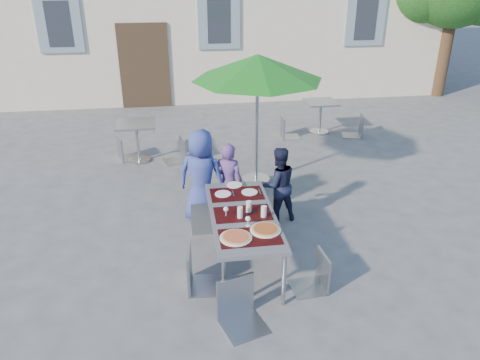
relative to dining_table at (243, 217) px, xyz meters
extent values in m
plane|color=#4F4E51|center=(0.53, 0.17, -0.70)|extent=(90.00, 90.00, 0.00)
cube|color=#3A2A1B|center=(-1.47, 7.64, 0.40)|extent=(1.30, 0.06, 2.20)
cube|color=gray|center=(-3.47, 7.64, 1.50)|extent=(1.10, 0.06, 1.40)
cube|color=#262B33|center=(-3.47, 7.62, 1.50)|extent=(0.60, 0.04, 1.10)
cube|color=gray|center=(0.53, 7.64, 1.50)|extent=(1.10, 0.06, 1.40)
cube|color=#262B33|center=(0.53, 7.62, 1.50)|extent=(0.60, 0.04, 1.10)
cube|color=gray|center=(4.53, 7.64, 1.50)|extent=(1.10, 0.06, 1.40)
cube|color=#262B33|center=(4.53, 7.62, 1.50)|extent=(0.60, 0.04, 1.10)
cylinder|color=#432F1D|center=(7.03, 7.67, 0.70)|extent=(0.36, 0.36, 2.80)
cube|color=#404044|center=(0.00, 0.00, 0.03)|extent=(0.80, 1.85, 0.05)
cylinder|color=#94999F|center=(-0.34, -0.86, -0.35)|extent=(0.05, 0.05, 0.70)
cylinder|color=#94999F|center=(0.34, -0.86, -0.35)|extent=(0.05, 0.05, 0.70)
cylinder|color=#94999F|center=(-0.34, 0.86, -0.35)|extent=(0.05, 0.05, 0.70)
cylinder|color=#94999F|center=(0.34, 0.86, -0.35)|extent=(0.05, 0.05, 0.70)
cube|color=black|center=(0.00, -0.55, 0.06)|extent=(0.70, 0.42, 0.01)
cube|color=black|center=(0.00, 0.00, 0.06)|extent=(0.70, 0.42, 0.01)
cube|color=black|center=(0.00, 0.55, 0.06)|extent=(0.70, 0.42, 0.01)
cylinder|color=white|center=(-0.16, -0.56, 0.07)|extent=(0.37, 0.37, 0.01)
cylinder|color=tan|center=(-0.16, -0.56, 0.08)|extent=(0.33, 0.33, 0.01)
cylinder|color=#A2360F|center=(-0.16, -0.56, 0.09)|extent=(0.29, 0.29, 0.01)
cylinder|color=white|center=(0.20, -0.44, 0.07)|extent=(0.36, 0.36, 0.01)
cylinder|color=tan|center=(0.20, -0.44, 0.08)|extent=(0.32, 0.32, 0.01)
cylinder|color=maroon|center=(0.20, -0.44, 0.09)|extent=(0.28, 0.28, 0.01)
cylinder|color=silver|center=(-0.05, -0.10, 0.13)|extent=(0.07, 0.07, 0.15)
cylinder|color=silver|center=(0.08, 0.03, 0.13)|extent=(0.07, 0.07, 0.15)
cylinder|color=silver|center=(0.24, -0.12, 0.13)|extent=(0.07, 0.07, 0.15)
cylinder|color=silver|center=(-0.21, -0.03, 0.06)|extent=(0.06, 0.06, 0.00)
cylinder|color=silver|center=(-0.21, -0.03, 0.09)|extent=(0.01, 0.01, 0.08)
sphere|color=silver|center=(-0.21, -0.03, 0.15)|extent=(0.06, 0.06, 0.06)
cylinder|color=silver|center=(0.02, -0.30, 0.06)|extent=(0.06, 0.06, 0.00)
cylinder|color=silver|center=(0.02, -0.30, 0.09)|extent=(0.01, 0.01, 0.08)
sphere|color=silver|center=(0.02, -0.30, 0.15)|extent=(0.06, 0.06, 0.06)
cylinder|color=white|center=(-0.19, 0.56, 0.06)|extent=(0.22, 0.22, 0.01)
cube|color=#AEB0B6|center=(-0.05, 0.56, 0.06)|extent=(0.02, 0.18, 0.00)
cylinder|color=white|center=(0.18, 0.56, 0.06)|extent=(0.22, 0.22, 0.01)
cube|color=#AEB0B6|center=(0.32, 0.56, 0.06)|extent=(0.02, 0.18, 0.00)
cylinder|color=white|center=(0.00, 0.82, 0.06)|extent=(0.22, 0.22, 0.01)
cube|color=#AEB0B6|center=(0.14, 0.82, 0.06)|extent=(0.02, 0.18, 0.00)
imported|color=#33408D|center=(-0.43, 1.25, 0.02)|extent=(0.82, 0.69, 1.44)
imported|color=#5E3B7A|center=(-0.03, 1.21, -0.08)|extent=(0.53, 0.45, 1.24)
imported|color=#161931|center=(0.70, 1.09, -0.11)|extent=(0.62, 0.43, 1.18)
cube|color=#90979B|center=(-0.41, 1.00, -0.24)|extent=(0.43, 0.43, 0.03)
cube|color=#90979B|center=(-0.41, 0.80, 0.01)|extent=(0.43, 0.03, 0.51)
cylinder|color=#90979B|center=(-0.22, 1.18, -0.47)|extent=(0.02, 0.02, 0.45)
cylinder|color=#90979B|center=(-0.59, 1.19, -0.47)|extent=(0.02, 0.02, 0.45)
cylinder|color=#90979B|center=(-0.23, 0.82, -0.47)|extent=(0.02, 0.02, 0.45)
cylinder|color=#90979B|center=(-0.59, 0.82, -0.47)|extent=(0.02, 0.02, 0.45)
cube|color=gray|center=(0.06, 0.98, -0.28)|extent=(0.47, 0.47, 0.03)
cube|color=gray|center=(0.11, 0.80, -0.05)|extent=(0.38, 0.13, 0.46)
cylinder|color=gray|center=(0.18, 1.18, -0.49)|extent=(0.02, 0.02, 0.41)
cylinder|color=gray|center=(-0.14, 1.10, -0.49)|extent=(0.02, 0.02, 0.41)
cylinder|color=gray|center=(0.26, 0.86, -0.49)|extent=(0.02, 0.02, 0.41)
cylinder|color=gray|center=(-0.06, 0.78, -0.49)|extent=(0.02, 0.02, 0.41)
cube|color=gray|center=(0.38, 1.10, -0.20)|extent=(0.52, 0.52, 0.03)
cube|color=gray|center=(0.35, 0.88, 0.07)|extent=(0.46, 0.09, 0.55)
cylinder|color=gray|center=(0.60, 1.27, -0.46)|extent=(0.02, 0.02, 0.48)
cylinder|color=gray|center=(0.21, 1.32, -0.46)|extent=(0.02, 0.02, 0.48)
cylinder|color=gray|center=(0.55, 0.87, -0.46)|extent=(0.02, 0.02, 0.48)
cylinder|color=gray|center=(0.16, 0.93, -0.46)|extent=(0.02, 0.02, 0.48)
cube|color=gray|center=(-0.49, -0.41, -0.22)|extent=(0.49, 0.49, 0.03)
cube|color=gray|center=(-0.70, -0.39, 0.05)|extent=(0.08, 0.45, 0.53)
cylinder|color=gray|center=(-0.32, -0.62, -0.46)|extent=(0.02, 0.02, 0.47)
cylinder|color=gray|center=(-0.28, -0.24, -0.46)|extent=(0.02, 0.02, 0.47)
cylinder|color=gray|center=(-0.70, -0.58, -0.46)|extent=(0.02, 0.02, 0.47)
cylinder|color=gray|center=(-0.66, -0.20, -0.46)|extent=(0.02, 0.02, 0.47)
cube|color=gray|center=(0.70, -0.62, -0.28)|extent=(0.42, 0.42, 0.03)
cube|color=gray|center=(0.89, -0.61, -0.04)|extent=(0.06, 0.39, 0.47)
cylinder|color=gray|center=(0.52, -0.47, -0.49)|extent=(0.02, 0.02, 0.41)
cylinder|color=gray|center=(0.55, -0.80, -0.49)|extent=(0.02, 0.02, 0.41)
cylinder|color=gray|center=(0.86, -0.44, -0.49)|extent=(0.02, 0.02, 0.41)
cylinder|color=gray|center=(0.88, -0.77, -0.49)|extent=(0.02, 0.02, 0.41)
cube|color=gray|center=(-0.17, -1.17, -0.23)|extent=(0.55, 0.55, 0.03)
cube|color=gray|center=(-0.23, -0.97, 0.04)|extent=(0.43, 0.16, 0.52)
cylinder|color=gray|center=(-0.29, -1.41, -0.47)|extent=(0.02, 0.02, 0.46)
cylinder|color=gray|center=(0.07, -1.30, -0.47)|extent=(0.02, 0.02, 0.46)
cylinder|color=gray|center=(-0.40, -1.05, -0.47)|extent=(0.02, 0.02, 0.46)
cylinder|color=gray|center=(-0.04, -0.94, -0.47)|extent=(0.02, 0.02, 0.46)
cylinder|color=#AEB0B6|center=(0.61, 2.42, -0.65)|extent=(0.50, 0.50, 0.09)
cylinder|color=#94999F|center=(0.61, 2.42, 0.36)|extent=(0.06, 0.06, 2.11)
cone|color=#186E1A|center=(0.61, 2.42, 1.37)|extent=(2.18, 2.18, 0.41)
cylinder|color=#AEB0B6|center=(-1.51, 3.77, -0.68)|extent=(0.44, 0.44, 0.04)
cylinder|color=#94999F|center=(-1.51, 3.77, -0.33)|extent=(0.06, 0.06, 0.74)
cube|color=#94999F|center=(-1.51, 3.77, 0.08)|extent=(0.74, 0.74, 0.04)
cube|color=#90959B|center=(-1.69, 3.93, -0.27)|extent=(0.50, 0.50, 0.03)
cube|color=#90959B|center=(-1.87, 3.88, -0.04)|extent=(0.15, 0.39, 0.47)
cylinder|color=#90959B|center=(-1.48, 3.82, -0.49)|extent=(0.02, 0.02, 0.41)
cylinder|color=#90959B|center=(-1.58, 4.14, -0.49)|extent=(0.02, 0.02, 0.41)
cylinder|color=#90959B|center=(-1.80, 3.72, -0.49)|extent=(0.02, 0.02, 0.41)
cylinder|color=#90959B|center=(-1.91, 4.04, -0.49)|extent=(0.02, 0.02, 0.41)
cube|color=#91969C|center=(-0.83, 3.63, -0.27)|extent=(0.49, 0.49, 0.03)
cube|color=#91969C|center=(-0.64, 3.68, -0.03)|extent=(0.13, 0.39, 0.47)
cylinder|color=#91969C|center=(-1.03, 3.76, -0.49)|extent=(0.02, 0.02, 0.42)
cylinder|color=#91969C|center=(-0.95, 3.43, -0.49)|extent=(0.02, 0.02, 0.42)
cylinder|color=#91969C|center=(-0.70, 3.84, -0.49)|extent=(0.02, 0.02, 0.42)
cylinder|color=#91969C|center=(-0.62, 3.51, -0.49)|extent=(0.02, 0.02, 0.42)
cylinder|color=#AEB0B6|center=(2.54, 4.90, -0.68)|extent=(0.44, 0.44, 0.04)
cylinder|color=#94999F|center=(2.54, 4.90, -0.35)|extent=(0.06, 0.06, 0.69)
cube|color=#94999F|center=(2.54, 4.90, 0.03)|extent=(0.69, 0.69, 0.04)
cube|color=gray|center=(1.81, 4.68, -0.26)|extent=(0.41, 0.41, 0.03)
cube|color=gray|center=(1.61, 4.68, -0.02)|extent=(0.04, 0.41, 0.48)
cylinder|color=gray|center=(1.98, 4.50, -0.48)|extent=(0.02, 0.02, 0.42)
cylinder|color=gray|center=(1.98, 4.85, -0.48)|extent=(0.02, 0.02, 0.42)
cylinder|color=gray|center=(1.63, 4.51, -0.48)|extent=(0.02, 0.02, 0.42)
cylinder|color=gray|center=(1.64, 4.86, -0.48)|extent=(0.02, 0.02, 0.42)
cube|color=gray|center=(3.20, 4.57, -0.25)|extent=(0.50, 0.50, 0.03)
cube|color=gray|center=(3.39, 4.52, 0.00)|extent=(0.13, 0.41, 0.49)
cylinder|color=gray|center=(3.07, 4.78, -0.48)|extent=(0.02, 0.02, 0.43)
cylinder|color=gray|center=(2.98, 4.44, -0.48)|extent=(0.02, 0.02, 0.43)
cylinder|color=gray|center=(3.42, 4.70, -0.48)|extent=(0.02, 0.02, 0.43)
cylinder|color=gray|center=(3.33, 4.35, -0.48)|extent=(0.02, 0.02, 0.43)
camera|label=1|loc=(-0.77, -5.05, 2.91)|focal=35.00mm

